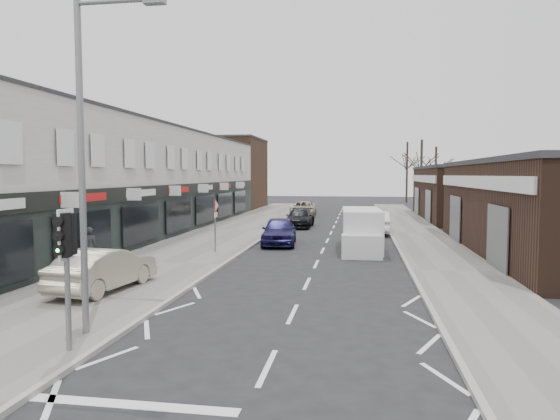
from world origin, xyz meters
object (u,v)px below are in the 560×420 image
at_px(white_van, 362,231).
at_px(traffic_light, 66,246).
at_px(parked_car_right_a, 376,222).
at_px(parked_car_right_b, 371,214).
at_px(parked_car_left_a, 279,231).
at_px(parked_car_left_b, 300,218).
at_px(street_lamp, 88,146).
at_px(pedestrian, 90,247).
at_px(parked_car_left_c, 303,209).
at_px(sedan_on_pavement, 104,269).
at_px(warning_sign, 216,210).

bearing_deg(white_van, traffic_light, -113.59).
xyz_separation_m(parked_car_right_a, parked_car_right_b, (-0.17, 7.19, 0.01)).
height_order(parked_car_left_a, parked_car_right_a, parked_car_left_a).
relative_size(parked_car_left_b, parked_car_right_b, 1.04).
xyz_separation_m(street_lamp, white_van, (6.53, 15.12, -3.60)).
bearing_deg(parked_car_right_b, parked_car_left_a, 65.88).
bearing_deg(pedestrian, parked_car_left_c, -108.00).
bearing_deg(street_lamp, parked_car_left_b, 85.69).
xyz_separation_m(parked_car_left_b, parked_car_right_a, (5.57, -3.28, 0.08)).
bearing_deg(sedan_on_pavement, pedestrian, -46.89).
bearing_deg(warning_sign, parked_car_right_b, 65.17).
bearing_deg(white_van, parked_car_right_b, 84.54).
bearing_deg(pedestrian, street_lamp, 113.33).
distance_m(traffic_light, pedestrian, 10.32).
bearing_deg(parked_car_left_b, parked_car_left_a, -89.35).
height_order(sedan_on_pavement, parked_car_left_c, sedan_on_pavement).
distance_m(warning_sign, parked_car_left_b, 13.75).
relative_size(street_lamp, white_van, 1.43).
xyz_separation_m(pedestrian, parked_car_left_c, (5.69, 28.69, -0.28)).
xyz_separation_m(traffic_light, parked_car_left_b, (1.85, 27.43, -1.73)).
xyz_separation_m(pedestrian, parked_car_right_b, (11.94, 22.26, -0.19)).
bearing_deg(warning_sign, parked_car_left_b, 78.98).
distance_m(warning_sign, parked_car_left_c, 23.87).
xyz_separation_m(traffic_light, warning_sign, (-0.76, 14.02, -0.21)).
bearing_deg(street_lamp, parked_car_right_a, 71.78).
bearing_deg(parked_car_left_c, parked_car_right_b, -47.66).
relative_size(warning_sign, parked_car_right_a, 0.58).
bearing_deg(warning_sign, sedan_on_pavement, -99.04).
bearing_deg(parked_car_left_b, traffic_light, -92.95).
height_order(white_van, sedan_on_pavement, white_van).
bearing_deg(parked_car_right_a, pedestrian, 52.07).
bearing_deg(parked_car_right_b, white_van, 84.64).
relative_size(parked_car_left_c, parked_car_right_a, 1.07).
height_order(traffic_light, parked_car_right_b, traffic_light).
bearing_deg(pedestrian, sedan_on_pavement, 118.70).
xyz_separation_m(white_van, pedestrian, (-11.09, -7.26, -0.05)).
height_order(street_lamp, parked_car_right_b, street_lamp).
distance_m(pedestrian, parked_car_right_b, 25.26).
height_order(street_lamp, sedan_on_pavement, street_lamp).
distance_m(sedan_on_pavement, parked_car_left_a, 13.00).
bearing_deg(sedan_on_pavement, parked_car_left_c, -87.89).
relative_size(white_van, parked_car_right_a, 1.21).
relative_size(warning_sign, white_van, 0.48).
distance_m(street_lamp, parked_car_right_b, 31.25).
distance_m(sedan_on_pavement, parked_car_left_b, 22.31).
distance_m(sedan_on_pavement, pedestrian, 4.43).
xyz_separation_m(sedan_on_pavement, parked_car_left_b, (3.97, 21.96, -0.14)).
xyz_separation_m(sedan_on_pavement, pedestrian, (-2.57, 3.60, 0.14)).
xyz_separation_m(parked_car_left_a, parked_car_left_b, (0.04, 9.56, -0.09)).
height_order(warning_sign, parked_car_left_c, warning_sign).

